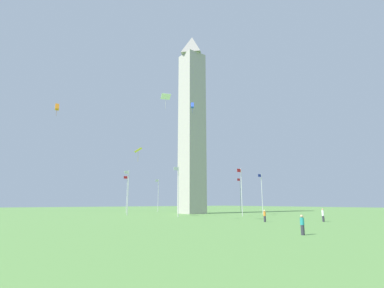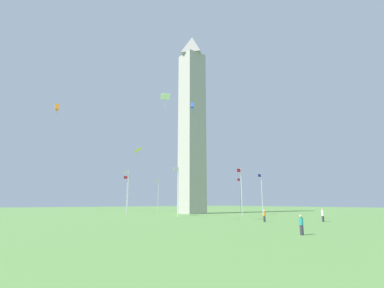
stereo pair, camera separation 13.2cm
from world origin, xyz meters
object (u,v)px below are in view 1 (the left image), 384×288
Objects in this scene: flagpole_se at (262,192)px; kite_white_diamond at (166,97)px; flagpole_e at (241,190)px; flagpole_s at (240,194)px; flagpole_n at (128,191)px; obelisk_monument at (192,120)px; flagpole_sw at (200,194)px; person_white_shirt at (323,215)px; kite_blue_box at (192,105)px; kite_orange_box at (57,107)px; person_orange_shirt at (265,216)px; person_teal_shirt at (302,225)px; flagpole_w at (158,194)px; kite_yellow_diamond at (138,150)px; flagpole_nw at (127,193)px; flagpole_ne at (178,189)px.

kite_white_diamond is (33.70, 12.30, 12.04)m from flagpole_se.
flagpole_e is 23.41m from flagpole_s.
flagpole_s is (-16.55, -16.55, 0.00)m from flagpole_e.
flagpole_n is 23.41m from flagpole_e.
flagpole_e is at bearing 89.82° from obelisk_monument.
person_white_shirt is at bearing 72.70° from flagpole_sw.
kite_white_diamond is at bearing 42.16° from kite_blue_box.
person_orange_shirt is at bearing 132.46° from kite_orange_box.
kite_white_diamond is at bearing 35.33° from person_teal_shirt.
flagpole_sw is 5.74× the size of person_orange_shirt.
flagpole_w is 3.50× the size of kite_yellow_diamond.
flagpole_e and flagpole_se have the same top height.
flagpole_w is 5.74× the size of person_orange_shirt.
flagpole_se is 26.36m from kite_blue_box.
flagpole_n is (16.60, 0.00, -18.28)m from obelisk_monument.
flagpole_n is 23.41m from flagpole_w.
kite_yellow_diamond reaches higher than flagpole_e.
flagpole_nw reaches higher than person_white_shirt.
flagpole_se is 3.50× the size of kite_yellow_diamond.
flagpole_sw is 5.22× the size of person_white_shirt.
obelisk_monument is 24.66m from flagpole_e.
obelisk_monument is 5.02× the size of flagpole_s.
flagpole_sw is 47.20m from person_orange_shirt.
person_teal_shirt is at bearing 75.31° from flagpole_ne.
flagpole_sw is 3.50× the size of kite_yellow_diamond.
kite_white_diamond is (13.65, 12.35, -5.06)m from kite_blue_box.
flagpole_se is 5.22× the size of person_white_shirt.
person_teal_shirt is 0.79× the size of kite_white_diamond.
person_white_shirt is 0.88× the size of kite_white_diamond.
flagpole_nw is (28.26, -11.70, 0.00)m from flagpole_s.
flagpole_ne is 23.41m from flagpole_nw.
flagpole_ne is 5.75× the size of person_teal_shirt.
flagpole_e is (-11.70, 4.85, 0.00)m from flagpole_ne.
flagpole_e is 17.23m from person_orange_shirt.
kite_yellow_diamond is (-4.28, -17.28, -4.60)m from kite_white_diamond.
obelisk_monument is at bearing -170.87° from kite_orange_box.
flagpole_nw is at bearing -6.97° from person_white_shirt.
flagpole_w and flagpole_nw have the same top height.
person_teal_shirt is (3.22, 42.49, -4.24)m from flagpole_n.
obelisk_monument is 38.88m from person_orange_shirt.
flagpole_n and flagpole_w have the same top height.
kite_white_diamond is at bearing 46.65° from flagpole_sw.
obelisk_monument reaches higher than kite_blue_box.
flagpole_e reaches higher than person_orange_shirt.
flagpole_n is 31.22m from person_orange_shirt.
person_white_shirt is (-9.00, 46.25, -4.16)m from flagpole_nw.
flagpole_w is (0.05, -16.55, -18.28)m from obelisk_monument.
flagpole_w is at bearing -90.00° from flagpole_e.
kite_yellow_diamond is at bearing 32.05° from flagpole_sw.
flagpole_se and flagpole_sw have the same top height.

